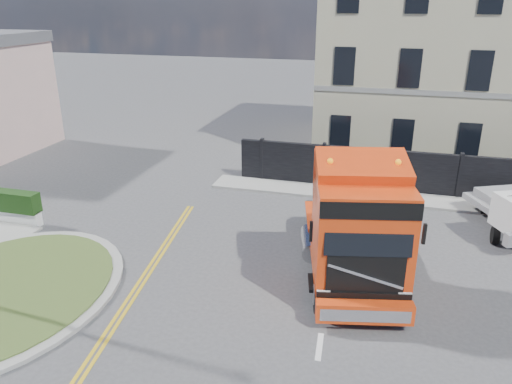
% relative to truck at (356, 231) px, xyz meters
% --- Properties ---
extents(ground, '(120.00, 120.00, 0.00)m').
position_rel_truck_xyz_m(ground, '(-3.18, -0.47, -1.85)').
color(ground, '#424244').
rests_on(ground, ground).
extents(hoarding_fence, '(18.80, 0.25, 2.00)m').
position_rel_truck_xyz_m(hoarding_fence, '(3.37, 8.53, -0.85)').
color(hoarding_fence, black).
rests_on(hoarding_fence, ground).
extents(georgian_building, '(12.30, 10.30, 12.80)m').
position_rel_truck_xyz_m(georgian_building, '(2.82, 16.03, 3.92)').
color(georgian_building, beige).
rests_on(georgian_building, ground).
extents(pavement_far, '(20.00, 1.60, 0.12)m').
position_rel_truck_xyz_m(pavement_far, '(2.82, 7.63, -1.79)').
color(pavement_far, gray).
rests_on(pavement_far, ground).
extents(truck, '(3.99, 7.29, 4.14)m').
position_rel_truck_xyz_m(truck, '(0.00, 0.00, 0.00)').
color(truck, black).
rests_on(truck, ground).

